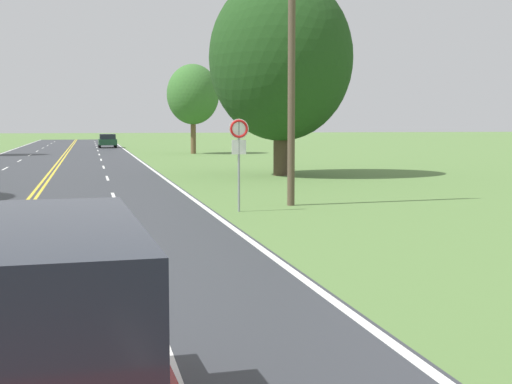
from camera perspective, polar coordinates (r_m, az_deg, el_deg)
The scene contains 6 objects.
traffic_sign at distance 21.51m, azimuth -1.37°, elevation 4.06°, with size 0.60×0.10×2.81m.
utility_pole_midground at distance 23.27m, azimuth 2.86°, elevation 10.40°, with size 1.80×0.24×9.01m.
tree_left_verge at distance 36.74m, azimuth 2.00°, elevation 10.65°, with size 7.30×7.30×10.18m.
tree_behind_sign at distance 63.22m, azimuth -5.07°, elevation 7.78°, with size 4.58×4.58×7.84m.
car_red_suv_nearest at distance 5.77m, azimuth -17.39°, elevation -11.61°, with size 1.99×4.84×1.94m.
car_dark_green_hatchback_mid_near at distance 79.85m, azimuth -11.81°, elevation 4.07°, with size 1.98×3.89×1.50m.
Camera 1 is at (2.01, -0.81, 2.68)m, focal length 50.00 mm.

